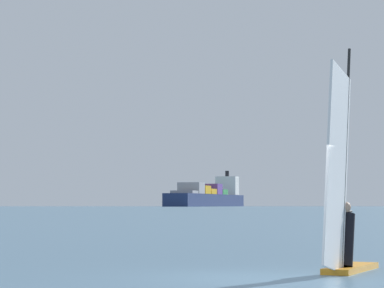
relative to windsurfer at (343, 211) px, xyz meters
The scene contains 3 objects.
ground_plane 2.49m from the windsurfer, 128.62° to the right, with size 4000.00×4000.00×0.00m, color #476B84.
windsurfer is the anchor object (origin of this frame).
cargo_ship 828.80m from the windsurfer, 103.57° to the left, with size 37.67×186.30×37.59m.
Camera 1 is at (2.71, -15.75, 1.35)m, focal length 80.42 mm.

